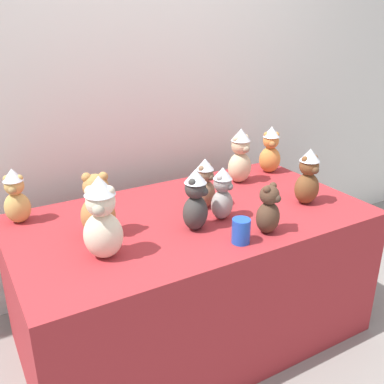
# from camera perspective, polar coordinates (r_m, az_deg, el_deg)

# --- Properties ---
(ground_plane) EXTENTS (10.00, 10.00, 0.00)m
(ground_plane) POSITION_cam_1_polar(r_m,az_deg,el_deg) (2.39, 3.22, -21.04)
(ground_plane) COLOR gray
(wall_back) EXTENTS (7.00, 0.08, 2.60)m
(wall_back) POSITION_cam_1_polar(r_m,az_deg,el_deg) (2.63, -8.20, 14.65)
(wall_back) COLOR silver
(wall_back) RESTS_ON ground_plane
(display_table) EXTENTS (1.73, 0.95, 0.72)m
(display_table) POSITION_cam_1_polar(r_m,az_deg,el_deg) (2.33, -0.00, -10.96)
(display_table) COLOR maroon
(display_table) RESTS_ON ground_plane
(teddy_bear_chestnut) EXTENTS (0.13, 0.12, 0.29)m
(teddy_bear_chestnut) POSITION_cam_1_polar(r_m,az_deg,el_deg) (2.31, 14.87, 1.88)
(teddy_bear_chestnut) COLOR brown
(teddy_bear_chestnut) RESTS_ON display_table
(teddy_bear_honey) EXTENTS (0.15, 0.14, 0.27)m
(teddy_bear_honey) POSITION_cam_1_polar(r_m,az_deg,el_deg) (2.19, -21.96, -0.55)
(teddy_bear_honey) COLOR tan
(teddy_bear_honey) RESTS_ON display_table
(teddy_bear_ginger) EXTENTS (0.17, 0.16, 0.29)m
(teddy_bear_ginger) POSITION_cam_1_polar(r_m,az_deg,el_deg) (2.74, 10.17, 5.38)
(teddy_bear_ginger) COLOR #D17F3D
(teddy_bear_ginger) RESTS_ON display_table
(teddy_bear_cocoa) EXTENTS (0.15, 0.14, 0.23)m
(teddy_bear_cocoa) POSITION_cam_1_polar(r_m,az_deg,el_deg) (1.97, 9.93, -2.36)
(teddy_bear_cocoa) COLOR #4C3323
(teddy_bear_cocoa) RESTS_ON display_table
(teddy_bear_cream) EXTENTS (0.20, 0.19, 0.35)m
(teddy_bear_cream) POSITION_cam_1_polar(r_m,az_deg,el_deg) (1.76, -11.65, -3.42)
(teddy_bear_cream) COLOR beige
(teddy_bear_cream) RESTS_ON display_table
(teddy_bear_caramel) EXTENTS (0.19, 0.17, 0.30)m
(teddy_bear_caramel) POSITION_cam_1_polar(r_m,az_deg,el_deg) (1.95, -12.21, -1.90)
(teddy_bear_caramel) COLOR #B27A42
(teddy_bear_caramel) RESTS_ON display_table
(teddy_bear_mocha) EXTENTS (0.14, 0.13, 0.26)m
(teddy_bear_mocha) POSITION_cam_1_polar(r_m,az_deg,el_deg) (2.20, 1.69, 1.08)
(teddy_bear_mocha) COLOR #7F6047
(teddy_bear_mocha) RESTS_ON display_table
(teddy_bear_sand) EXTENTS (0.15, 0.13, 0.32)m
(teddy_bear_sand) POSITION_cam_1_polar(r_m,az_deg,el_deg) (2.54, 6.29, 4.63)
(teddy_bear_sand) COLOR #CCB78E
(teddy_bear_sand) RESTS_ON display_table
(teddy_bear_ash) EXTENTS (0.15, 0.14, 0.26)m
(teddy_bear_ash) POSITION_cam_1_polar(r_m,az_deg,el_deg) (2.08, 3.98, -0.25)
(teddy_bear_ash) COLOR gray
(teddy_bear_ash) RESTS_ON display_table
(teddy_bear_charcoal) EXTENTS (0.17, 0.16, 0.29)m
(teddy_bear_charcoal) POSITION_cam_1_polar(r_m,az_deg,el_deg) (1.96, 0.45, -1.11)
(teddy_bear_charcoal) COLOR #383533
(teddy_bear_charcoal) RESTS_ON display_table
(party_cup_blue) EXTENTS (0.08, 0.08, 0.11)m
(party_cup_blue) POSITION_cam_1_polar(r_m,az_deg,el_deg) (1.89, 6.40, -5.06)
(party_cup_blue) COLOR blue
(party_cup_blue) RESTS_ON display_table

